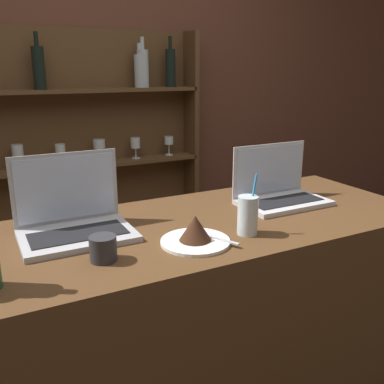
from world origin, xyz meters
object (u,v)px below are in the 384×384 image
laptop_far (278,190)px  coffee_cup (103,248)px  cake_plate (195,233)px  laptop_near (73,218)px  water_glass (248,215)px

laptop_far → coffee_cup: size_ratio=4.54×
coffee_cup → cake_plate: bearing=-2.2°
laptop_near → coffee_cup: laptop_near is taller
laptop_far → cake_plate: laptop_far is taller
laptop_far → coffee_cup: 0.78m
water_glass → coffee_cup: (-0.46, 0.02, -0.03)m
cake_plate → coffee_cup: size_ratio=2.82×
laptop_near → cake_plate: (0.30, -0.24, -0.02)m
laptop_far → cake_plate: 0.52m
laptop_far → laptop_near: bearing=177.7°
laptop_near → water_glass: size_ratio=1.76×
laptop_near → laptop_far: bearing=-2.3°
laptop_near → laptop_far: laptop_near is taller
cake_plate → water_glass: size_ratio=1.09×
coffee_cup → laptop_near: bearing=96.6°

